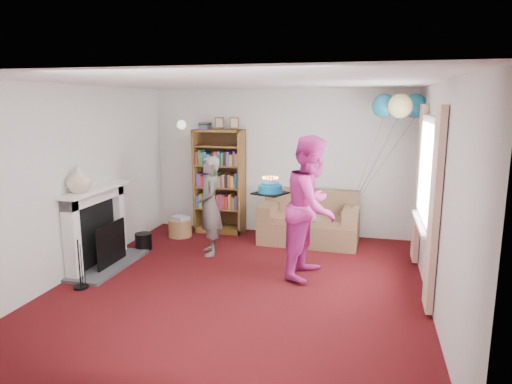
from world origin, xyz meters
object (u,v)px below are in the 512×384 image
(person_striped, at_px, (210,206))
(person_magenta, at_px, (312,207))
(birthday_cake, at_px, (270,189))
(sofa, at_px, (310,223))
(bookcase, at_px, (220,182))

(person_striped, distance_m, person_magenta, 1.67)
(birthday_cake, bearing_deg, person_magenta, 7.22)
(sofa, distance_m, person_striped, 1.76)
(bookcase, xyz_separation_m, sofa, (1.63, -0.23, -0.57))
(bookcase, xyz_separation_m, birthday_cake, (1.29, -1.79, 0.27))
(person_magenta, bearing_deg, bookcase, 58.35)
(bookcase, distance_m, person_magenta, 2.52)
(birthday_cake, bearing_deg, sofa, 77.83)
(sofa, xyz_separation_m, person_magenta, (0.21, -1.49, 0.61))
(bookcase, height_order, birthday_cake, bookcase)
(sofa, height_order, person_striped, person_striped)
(sofa, height_order, person_magenta, person_magenta)
(person_striped, height_order, person_magenta, person_magenta)
(sofa, relative_size, birthday_cake, 4.18)
(person_striped, relative_size, person_magenta, 0.80)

